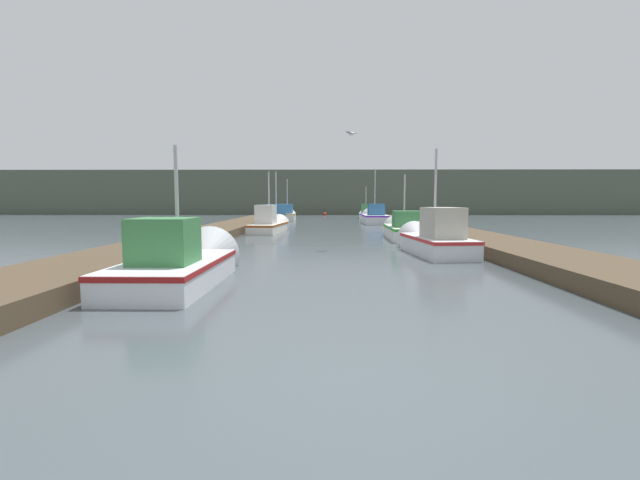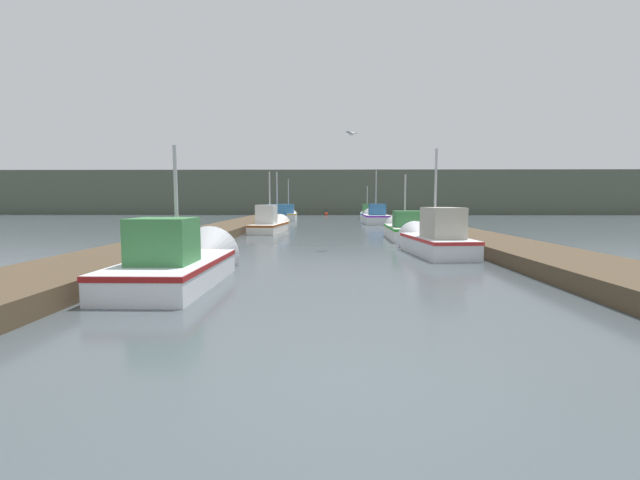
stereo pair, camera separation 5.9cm
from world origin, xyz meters
name	(u,v)px [view 1 (the left image)]	position (x,y,z in m)	size (l,w,h in m)	color
ground_plane	(353,383)	(0.00, 0.00, 0.00)	(200.00, 200.00, 0.00)	#424C51
dock_left	(208,234)	(-5.84, 16.00, 0.20)	(2.50, 40.00, 0.40)	#4C3D2B
dock_right	(455,234)	(5.84, 16.00, 0.20)	(2.50, 40.00, 0.40)	#4C3D2B
distant_shore_ridge	(327,193)	(0.00, 56.03, 2.73)	(120.00, 16.00, 5.45)	#4C5647
fishing_boat_0	(184,263)	(-3.45, 5.36, 0.41)	(1.79, 4.73, 3.51)	silver
fishing_boat_1	(434,239)	(3.38, 10.26, 0.50)	(1.85, 4.41, 3.88)	silver
fishing_boat_2	(403,229)	(3.43, 16.14, 0.42)	(1.68, 4.98, 3.40)	silver
fishing_boat_3	(270,224)	(-3.40, 20.22, 0.41)	(1.87, 5.19, 3.80)	silver
fishing_boat_4	(276,220)	(-3.53, 24.40, 0.46)	(1.96, 4.65, 4.16)	silver
fishing_boat_5	(374,217)	(3.53, 28.87, 0.47)	(1.80, 5.00, 4.54)	silver
fishing_boat_6	(288,215)	(-3.64, 34.29, 0.47)	(1.53, 4.90, 3.99)	silver
fishing_boat_7	(366,214)	(3.77, 38.28, 0.41)	(1.64, 4.93, 3.51)	silver
mooring_piling_0	(287,211)	(-4.49, 43.16, 0.57)	(0.33, 0.33, 1.13)	#473523
mooring_piling_1	(458,230)	(4.59, 11.58, 0.70)	(0.26, 0.26, 1.39)	#473523
mooring_piling_2	(282,212)	(-4.70, 39.83, 0.57)	(0.32, 0.32, 1.12)	#473523
mooring_piling_3	(282,211)	(-4.71, 40.17, 0.67)	(0.25, 0.25, 1.33)	#473523
channel_buoy	(325,214)	(-0.29, 46.46, 0.13)	(0.44, 0.44, 0.94)	red
seagull_lead	(351,134)	(0.70, 12.00, 4.25)	(0.45, 0.49, 0.12)	white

